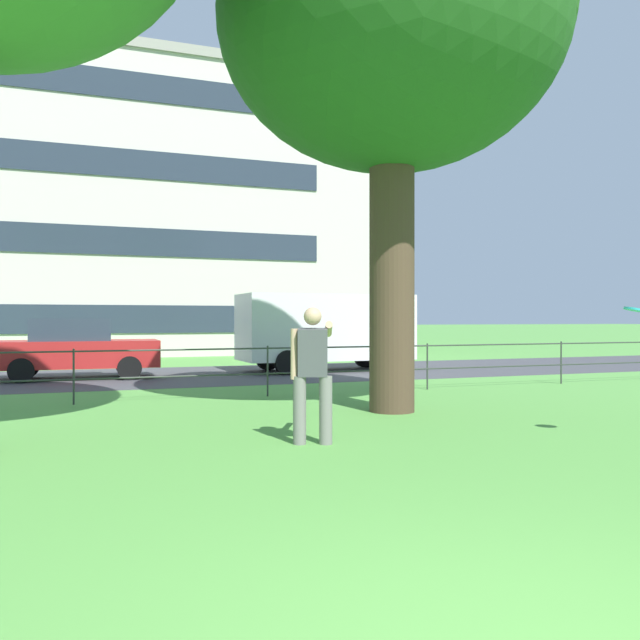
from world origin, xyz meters
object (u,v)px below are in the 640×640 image
at_px(tree_small_lawn, 398,21).
at_px(panel_van_right, 326,328).
at_px(car_red_center, 76,348).
at_px(person_thrower, 313,370).
at_px(frisbee, 635,310).

bearing_deg(tree_small_lawn, panel_van_right, 76.79).
relative_size(car_red_center, panel_van_right, 0.81).
relative_size(tree_small_lawn, person_thrower, 5.32).
bearing_deg(frisbee, panel_van_right, 87.67).
bearing_deg(person_thrower, car_red_center, 104.33).
bearing_deg(panel_van_right, car_red_center, -178.90).
bearing_deg(tree_small_lawn, car_red_center, 121.18).
xyz_separation_m(person_thrower, panel_van_right, (4.25, 10.53, 0.37)).
relative_size(tree_small_lawn, car_red_center, 2.20).
distance_m(tree_small_lawn, frisbee, 6.15).
bearing_deg(frisbee, tree_small_lawn, 112.65).
xyz_separation_m(person_thrower, car_red_center, (-2.65, 10.39, -0.12)).
distance_m(tree_small_lawn, person_thrower, 6.42).
bearing_deg(frisbee, car_red_center, 118.75).
xyz_separation_m(frisbee, panel_van_right, (0.48, 11.85, -0.38)).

